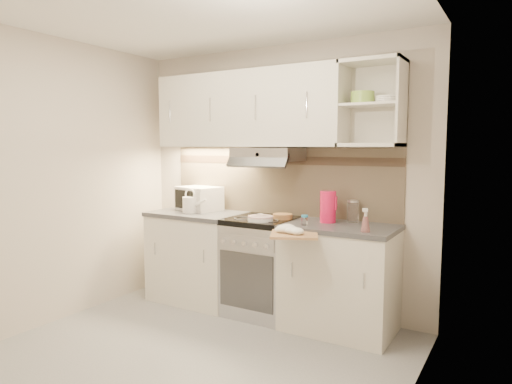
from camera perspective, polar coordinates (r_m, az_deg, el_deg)
ground at (r=3.58m, az=-8.56°, el=-20.05°), size 3.00×3.00×0.00m
room_shell at (r=3.52m, az=-5.12°, el=6.90°), size 3.04×2.84×2.52m
base_cabinet_left at (r=4.69m, az=-7.22°, el=-8.17°), size 0.90×0.60×0.86m
worktop_left at (r=4.60m, az=-7.29°, el=-2.73°), size 0.92×0.62×0.04m
base_cabinet_right at (r=3.98m, az=10.41°, el=-10.77°), size 0.90×0.60×0.86m
worktop_right at (r=3.87m, az=10.53°, el=-4.38°), size 0.92×0.62×0.04m
electric_range at (r=4.28m, az=0.83°, el=-9.21°), size 0.60×0.60×0.90m
microwave at (r=4.72m, az=-7.16°, el=-0.80°), size 0.48×0.39×0.24m
watering_can at (r=4.54m, az=-8.15°, el=-1.50°), size 0.29×0.15×0.24m
plate_stack at (r=4.02m, az=0.56°, el=-3.31°), size 0.23×0.23×0.05m
bread_loaf at (r=4.14m, az=3.34°, el=-3.05°), size 0.18×0.18×0.04m
pink_pitcher at (r=3.97m, az=8.99°, el=-1.81°), size 0.15×0.14×0.27m
glass_jar at (r=4.02m, az=12.01°, el=-2.34°), size 0.10×0.10×0.19m
spice_jar at (r=3.82m, az=6.10°, el=-3.49°), size 0.06×0.06×0.08m
spray_bottle at (r=3.59m, az=13.53°, el=-3.68°), size 0.07×0.07×0.19m
cutting_board at (r=3.57m, az=4.79°, el=-5.33°), size 0.46×0.44×0.02m
dish_towel at (r=3.57m, az=4.25°, el=-4.59°), size 0.32×0.30×0.07m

